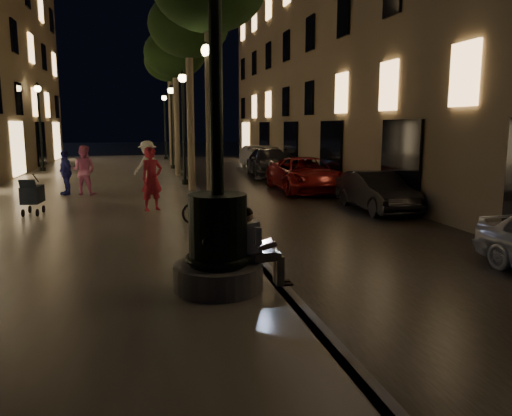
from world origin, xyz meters
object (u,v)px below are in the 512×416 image
object	(u,v)px
lamp_curb_c	(172,116)
car_rear	(269,163)
bicycle	(212,209)
seated_man_laptop	(256,244)
tree_second	(189,27)
car_second	(376,192)
pedestrian_red	(152,179)
lamp_curb_a	(209,106)
pedestrian_white	(148,165)
pedestrian_blue	(65,173)
fountain_lamppost	(218,225)
tree_far	(169,62)
car_third	(305,175)
car_fifth	(259,157)
lamp_curb_d	(165,118)
pedestrian_pink	(84,170)
tree_third	(175,54)
stroller	(32,195)
lamp_left_c	(39,115)
lamp_curb_b	(183,113)

from	to	relation	value
lamp_curb_c	car_rear	size ratio (longest dim) A/B	0.94
bicycle	seated_man_laptop	bearing A→B (deg)	-153.70
tree_second	car_second	distance (m)	9.27
pedestrian_red	bicycle	distance (m)	3.05
lamp_curb_a	pedestrian_white	size ratio (longest dim) A/B	2.51
pedestrian_white	pedestrian_blue	xyz separation A→B (m)	(-2.97, -1.01, -0.15)
car_second	fountain_lamppost	bearing A→B (deg)	-130.70
pedestrian_red	tree_far	bearing A→B (deg)	56.61
car_third	car_fifth	world-z (taller)	car_fifth
seated_man_laptop	pedestrian_blue	bearing A→B (deg)	110.58
car_third	pedestrian_red	bearing A→B (deg)	-142.91
pedestrian_red	fountain_lamppost	bearing A→B (deg)	-111.68
bicycle	car_fifth	bearing A→B (deg)	9.22
tree_second	lamp_curb_d	size ratio (longest dim) A/B	1.54
car_fifth	pedestrian_white	world-z (taller)	pedestrian_white
pedestrian_pink	tree_third	bearing A→B (deg)	-101.84
tree_far	car_second	xyz separation A→B (m)	(5.42, -16.91, -5.81)
car_rear	pedestrian_pink	bearing A→B (deg)	-136.63
tree_second	bicycle	world-z (taller)	tree_second
pedestrian_red	lamp_curb_c	bearing A→B (deg)	56.16
lamp_curb_a	pedestrian_white	xyz separation A→B (m)	(-1.55, 6.82, -2.08)
tree_far	pedestrian_pink	size ratio (longest dim) A/B	4.16
tree_far	bicycle	world-z (taller)	tree_far
lamp_curb_a	lamp_curb_d	bearing A→B (deg)	90.00
lamp_curb_c	pedestrian_pink	distance (m)	11.31
tree_third	car_fifth	xyz separation A→B (m)	(5.50, 5.32, -5.43)
lamp_curb_c	stroller	xyz separation A→B (m)	(-4.86, -14.38, -2.46)
fountain_lamppost	car_second	xyz separation A→B (m)	(6.20, 7.09, -0.59)
lamp_curb_a	lamp_left_c	xyz separation A→B (m)	(-7.10, 16.00, 0.00)
car_third	pedestrian_red	distance (m)	7.71
tree_far	fountain_lamppost	bearing A→B (deg)	-91.86
tree_far	car_rear	bearing A→B (deg)	-50.24
seated_man_laptop	lamp_left_c	world-z (taller)	lamp_left_c
bicycle	car_third	bearing A→B (deg)	-8.30
tree_third	car_rear	size ratio (longest dim) A/B	1.40
lamp_left_c	lamp_curb_b	bearing A→B (deg)	-48.41
car_fifth	lamp_curb_d	bearing A→B (deg)	125.90
car_third	lamp_curb_b	bearing A→B (deg)	159.46
tree_third	pedestrian_white	xyz separation A→B (m)	(-1.55, -5.18, -4.98)
lamp_curb_b	car_rear	size ratio (longest dim) A/B	0.94
lamp_left_c	car_rear	world-z (taller)	lamp_left_c
fountain_lamppost	pedestrian_pink	bearing A→B (deg)	105.20
lamp_curb_c	stroller	bearing A→B (deg)	-108.68
lamp_left_c	tree_second	bearing A→B (deg)	-54.25
pedestrian_red	bicycle	world-z (taller)	pedestrian_red
stroller	car_second	xyz separation A→B (m)	(10.36, -0.54, -0.15)
seated_man_laptop	pedestrian_blue	world-z (taller)	pedestrian_blue
tree_second	lamp_curb_b	size ratio (longest dim) A/B	1.54
tree_second	seated_man_laptop	bearing A→B (deg)	-90.90
car_fifth	pedestrian_blue	bearing A→B (deg)	-134.60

